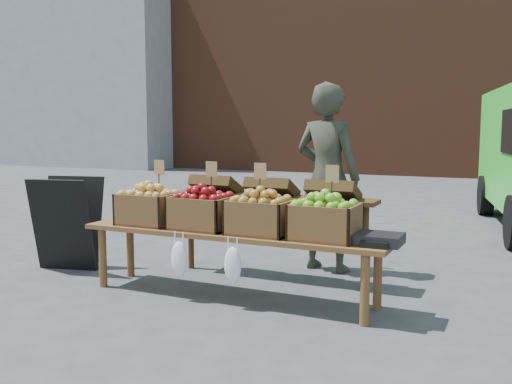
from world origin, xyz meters
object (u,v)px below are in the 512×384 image
at_px(crate_red_apples, 260,217).
at_px(crate_golden_apples, 149,209).
at_px(back_table, 272,224).
at_px(display_bench, 231,265).
at_px(vendor, 328,178).
at_px(crate_russet_pears, 202,213).
at_px(crate_green_apples, 325,222).
at_px(weighing_scale, 379,239).
at_px(chalkboard_sign, 67,223).

bearing_deg(crate_red_apples, crate_golden_apples, 180.00).
bearing_deg(back_table, crate_golden_apples, -140.98).
bearing_deg(display_bench, crate_golden_apples, 180.00).
height_order(vendor, display_bench, vendor).
relative_size(vendor, crate_red_apples, 3.75).
height_order(vendor, crate_russet_pears, vendor).
bearing_deg(vendor, crate_russet_pears, 70.76).
bearing_deg(back_table, crate_green_apples, -43.40).
xyz_separation_m(display_bench, crate_russet_pears, (-0.27, 0.00, 0.42)).
bearing_deg(crate_red_apples, vendor, 82.65).
height_order(back_table, display_bench, back_table).
height_order(back_table, crate_green_apples, back_table).
height_order(display_bench, weighing_scale, weighing_scale).
distance_m(vendor, crate_green_apples, 1.33).
distance_m(back_table, crate_green_apples, 1.06).
bearing_deg(crate_green_apples, vendor, 107.28).
relative_size(crate_golden_apples, crate_green_apples, 1.00).
bearing_deg(display_bench, vendor, 70.77).
xyz_separation_m(vendor, crate_golden_apples, (-1.26, -1.25, -0.23)).
distance_m(display_bench, crate_green_apples, 0.93).
bearing_deg(back_table, display_bench, -95.05).
bearing_deg(crate_russet_pears, crate_red_apples, 0.00).
bearing_deg(crate_red_apples, chalkboard_sign, 175.88).
height_order(display_bench, crate_golden_apples, crate_golden_apples).
relative_size(display_bench, weighing_scale, 7.94).
bearing_deg(chalkboard_sign, crate_green_apples, -16.46).
xyz_separation_m(chalkboard_sign, crate_golden_apples, (1.12, -0.16, 0.23)).
bearing_deg(crate_green_apples, crate_red_apples, 180.00).
relative_size(chalkboard_sign, display_bench, 0.35).
bearing_deg(crate_russet_pears, display_bench, 0.00).
relative_size(crate_golden_apples, crate_russet_pears, 1.00).
distance_m(chalkboard_sign, display_bench, 1.97).
bearing_deg(back_table, chalkboard_sign, -164.46).
xyz_separation_m(back_table, crate_green_apples, (0.76, -0.72, 0.19)).
relative_size(crate_red_apples, crate_green_apples, 1.00).
height_order(back_table, crate_red_apples, back_table).
height_order(chalkboard_sign, crate_russet_pears, chalkboard_sign).
distance_m(vendor, crate_red_apples, 1.28).
xyz_separation_m(crate_russet_pears, crate_green_apples, (1.10, 0.00, 0.00)).
bearing_deg(display_bench, crate_red_apples, 0.00).
xyz_separation_m(back_table, crate_golden_apples, (-0.89, -0.72, 0.19)).
bearing_deg(weighing_scale, vendor, 123.06).
xyz_separation_m(crate_golden_apples, crate_green_apples, (1.65, 0.00, 0.00)).
relative_size(crate_russet_pears, crate_green_apples, 1.00).
height_order(display_bench, crate_russet_pears, crate_russet_pears).
height_order(crate_green_apples, weighing_scale, crate_green_apples).
bearing_deg(back_table, vendor, 54.90).
relative_size(vendor, crate_golden_apples, 3.75).
height_order(chalkboard_sign, back_table, back_table).
bearing_deg(vendor, crate_red_apples, 93.04).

